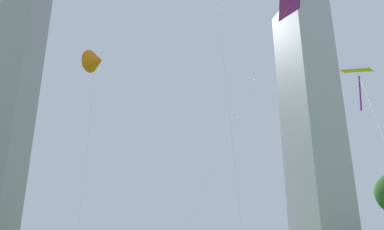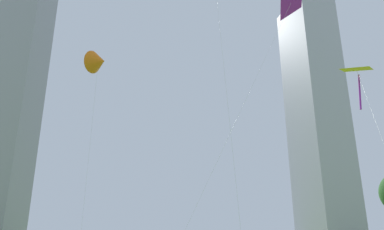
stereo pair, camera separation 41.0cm
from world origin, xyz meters
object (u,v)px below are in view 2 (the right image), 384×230
kite_flying_3 (357,71)px  distant_highrise_1 (14,99)px  distant_highrise_0 (316,113)px  kite_flying_2 (98,62)px  kite_flying_4 (291,3)px

kite_flying_3 → distant_highrise_1: 128.55m
distant_highrise_0 → distant_highrise_1: (-115.13, -26.49, -5.27)m
kite_flying_3 → kite_flying_2: bearing=136.3°
distant_highrise_0 → kite_flying_2: bearing=-131.3°
kite_flying_4 → kite_flying_2: bearing=159.1°
kite_flying_4 → distant_highrise_0: 132.13m
kite_flying_2 → kite_flying_4: 20.28m
kite_flying_2 → kite_flying_3: bearing=-43.7°
kite_flying_4 → distant_highrise_1: (-67.24, 92.70, 25.70)m
kite_flying_4 → distant_highrise_1: size_ratio=0.24×
distant_highrise_0 → kite_flying_4: bearing=-122.4°
kite_flying_3 → distant_highrise_1: (-66.88, 103.16, 37.55)m
kite_flying_2 → kite_flying_4: size_ratio=0.90×
kite_flying_2 → distant_highrise_1: distant_highrise_1 is taller
kite_flying_3 → kite_flying_4: 15.81m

